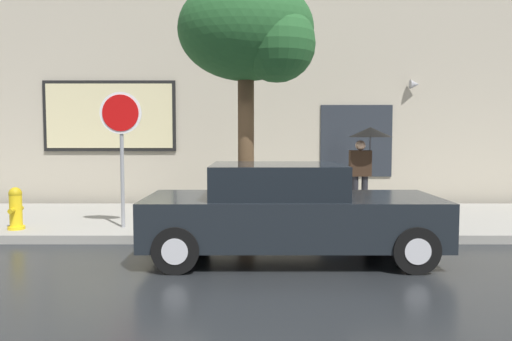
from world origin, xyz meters
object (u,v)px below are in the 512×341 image
at_px(parked_car, 287,212).
at_px(street_tree, 251,35).
at_px(stop_sign, 120,132).
at_px(pedestrian_with_umbrella, 366,145).
at_px(fire_hydrant, 14,209).

distance_m(parked_car, street_tree, 3.35).
bearing_deg(stop_sign, parked_car, -30.32).
height_order(pedestrian_with_umbrella, street_tree, street_tree).
distance_m(parked_car, pedestrian_with_umbrella, 4.15).
height_order(fire_hydrant, stop_sign, stop_sign).
height_order(parked_car, stop_sign, stop_sign).
relative_size(pedestrian_with_umbrella, stop_sign, 0.75).
bearing_deg(street_tree, fire_hydrant, -179.88).
bearing_deg(stop_sign, pedestrian_with_umbrella, 20.60).
xyz_separation_m(parked_car, street_tree, (-0.56, 1.56, 2.91)).
distance_m(parked_car, fire_hydrant, 5.07).
xyz_separation_m(parked_car, stop_sign, (-2.94, 1.72, 1.20)).
bearing_deg(pedestrian_with_umbrella, parked_car, -118.58).
distance_m(parked_car, stop_sign, 3.61).
relative_size(fire_hydrant, stop_sign, 0.31).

